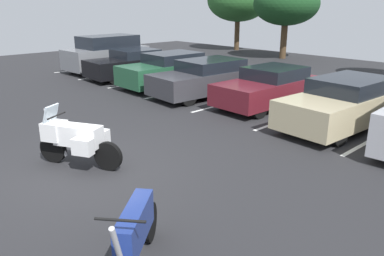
{
  "coord_description": "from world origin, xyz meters",
  "views": [
    {
      "loc": [
        7.39,
        -3.58,
        3.58
      ],
      "look_at": [
        1.51,
        1.96,
        0.94
      ],
      "focal_mm": 35.81,
      "sensor_mm": 36.0,
      "label": 1
    }
  ],
  "objects_px": {
    "motorcycle_second": "(135,236)",
    "car_charcoal": "(207,78)",
    "car_black": "(134,64)",
    "car_green": "(170,70)",
    "motorcycle_touring": "(76,139)",
    "car_champagne": "(346,103)",
    "car_grey": "(107,53)",
    "car_maroon": "(269,87)"
  },
  "relations": [
    {
      "from": "motorcycle_second",
      "to": "car_charcoal",
      "type": "relative_size",
      "value": 0.36
    },
    {
      "from": "motorcycle_second",
      "to": "car_black",
      "type": "relative_size",
      "value": 0.37
    },
    {
      "from": "motorcycle_second",
      "to": "car_green",
      "type": "distance_m",
      "value": 12.57
    },
    {
      "from": "motorcycle_touring",
      "to": "car_green",
      "type": "xyz_separation_m",
      "value": [
        -5.33,
        7.27,
        0.09
      ]
    },
    {
      "from": "car_black",
      "to": "car_green",
      "type": "relative_size",
      "value": 1.05
    },
    {
      "from": "car_black",
      "to": "car_champagne",
      "type": "height_order",
      "value": "car_champagne"
    },
    {
      "from": "car_green",
      "to": "car_charcoal",
      "type": "height_order",
      "value": "car_green"
    },
    {
      "from": "motorcycle_second",
      "to": "car_black",
      "type": "distance_m",
      "value": 14.85
    },
    {
      "from": "motorcycle_second",
      "to": "car_black",
      "type": "bearing_deg",
      "value": 144.97
    },
    {
      "from": "motorcycle_touring",
      "to": "car_grey",
      "type": "bearing_deg",
      "value": 145.55
    },
    {
      "from": "car_black",
      "to": "car_green",
      "type": "distance_m",
      "value": 2.85
    },
    {
      "from": "motorcycle_touring",
      "to": "car_charcoal",
      "type": "relative_size",
      "value": 0.4
    },
    {
      "from": "car_green",
      "to": "car_champagne",
      "type": "bearing_deg",
      "value": 0.67
    },
    {
      "from": "car_grey",
      "to": "car_charcoal",
      "type": "distance_m",
      "value": 7.93
    },
    {
      "from": "motorcycle_second",
      "to": "car_maroon",
      "type": "distance_m",
      "value": 9.79
    },
    {
      "from": "motorcycle_touring",
      "to": "car_champagne",
      "type": "xyz_separation_m",
      "value": [
        2.81,
        7.36,
        0.07
      ]
    },
    {
      "from": "motorcycle_second",
      "to": "car_champagne",
      "type": "bearing_deg",
      "value": 97.78
    },
    {
      "from": "motorcycle_touring",
      "to": "motorcycle_second",
      "type": "height_order",
      "value": "motorcycle_touring"
    },
    {
      "from": "car_maroon",
      "to": "car_champagne",
      "type": "height_order",
      "value": "car_champagne"
    },
    {
      "from": "motorcycle_touring",
      "to": "car_green",
      "type": "bearing_deg",
      "value": 126.27
    },
    {
      "from": "car_grey",
      "to": "car_maroon",
      "type": "bearing_deg",
      "value": 1.1
    },
    {
      "from": "motorcycle_touring",
      "to": "car_black",
      "type": "distance_m",
      "value": 10.99
    },
    {
      "from": "car_black",
      "to": "car_maroon",
      "type": "distance_m",
      "value": 7.95
    },
    {
      "from": "motorcycle_touring",
      "to": "car_green",
      "type": "distance_m",
      "value": 9.01
    },
    {
      "from": "car_charcoal",
      "to": "motorcycle_touring",
      "type": "bearing_deg",
      "value": -67.91
    },
    {
      "from": "motorcycle_touring",
      "to": "motorcycle_second",
      "type": "bearing_deg",
      "value": -16.49
    },
    {
      "from": "motorcycle_second",
      "to": "car_charcoal",
      "type": "bearing_deg",
      "value": 129.41
    },
    {
      "from": "car_champagne",
      "to": "car_green",
      "type": "bearing_deg",
      "value": -179.33
    },
    {
      "from": "motorcycle_second",
      "to": "car_grey",
      "type": "bearing_deg",
      "value": 149.83
    },
    {
      "from": "car_champagne",
      "to": "car_grey",
      "type": "bearing_deg",
      "value": 179.63
    },
    {
      "from": "car_maroon",
      "to": "motorcycle_touring",
      "type": "bearing_deg",
      "value": -88.24
    },
    {
      "from": "car_black",
      "to": "car_charcoal",
      "type": "distance_m",
      "value": 5.24
    },
    {
      "from": "car_green",
      "to": "car_champagne",
      "type": "height_order",
      "value": "car_green"
    },
    {
      "from": "car_black",
      "to": "motorcycle_touring",
      "type": "bearing_deg",
      "value": -41.93
    },
    {
      "from": "car_green",
      "to": "car_maroon",
      "type": "height_order",
      "value": "car_green"
    },
    {
      "from": "car_green",
      "to": "car_champagne",
      "type": "xyz_separation_m",
      "value": [
        8.15,
        0.1,
        -0.02
      ]
    },
    {
      "from": "car_black",
      "to": "car_grey",
      "type": "bearing_deg",
      "value": 177.75
    },
    {
      "from": "car_grey",
      "to": "car_maroon",
      "type": "height_order",
      "value": "car_grey"
    },
    {
      "from": "car_grey",
      "to": "car_champagne",
      "type": "relative_size",
      "value": 0.92
    },
    {
      "from": "car_charcoal",
      "to": "motorcycle_second",
      "type": "bearing_deg",
      "value": -50.59
    },
    {
      "from": "car_black",
      "to": "car_champagne",
      "type": "xyz_separation_m",
      "value": [
        10.99,
        0.02,
        0.04
      ]
    },
    {
      "from": "car_champagne",
      "to": "motorcycle_touring",
      "type": "bearing_deg",
      "value": -110.92
    }
  ]
}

